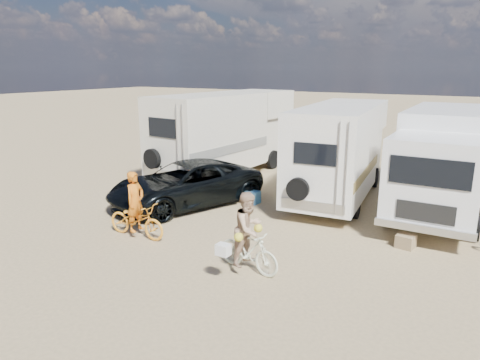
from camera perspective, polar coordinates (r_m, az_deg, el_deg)
The scene contains 11 objects.
ground at distance 10.25m, azimuth -0.57°, elevation -11.24°, with size 140.00×140.00×0.00m, color tan.
rv_main at distance 15.40m, azimuth 12.90°, elevation 3.51°, with size 2.18×6.57×3.22m, color white, non-canonical shape.
rv_left at distance 18.39m, azimuth -2.02°, elevation 5.95°, with size 2.38×7.18×3.43m, color #EEE8CD, non-canonical shape.
box_truck at distance 14.99m, azimuth 25.13°, elevation 2.10°, with size 2.49×7.22×3.18m, color white, non-canonical shape.
dark_suv at distance 14.50m, azimuth -7.11°, elevation -0.52°, with size 2.39×5.18×1.44m, color black.
bike_man at distance 12.09m, azimuth -13.40°, elevation -5.11°, with size 0.63×1.81×0.95m, color orange.
bike_woman at distance 9.86m, azimuth 1.12°, elevation -9.24°, with size 0.46×1.62×0.97m, color beige.
rider_man at distance 11.99m, azimuth -13.49°, elevation -3.58°, with size 0.59×0.39×1.63m, color #CF6713.
rider_woman at distance 9.72m, azimuth 1.13°, elevation -7.36°, with size 0.81×0.63×1.67m, color tan.
cooler at distance 14.73m, azimuth 1.51°, elevation -2.23°, with size 0.53×0.38×0.42m, color #316693.
crate at distance 11.96m, azimuth 20.88°, elevation -7.48°, with size 0.42×0.42×0.34m, color #897250.
Camera 1 is at (4.89, -7.83, 4.46)m, focal length 32.59 mm.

